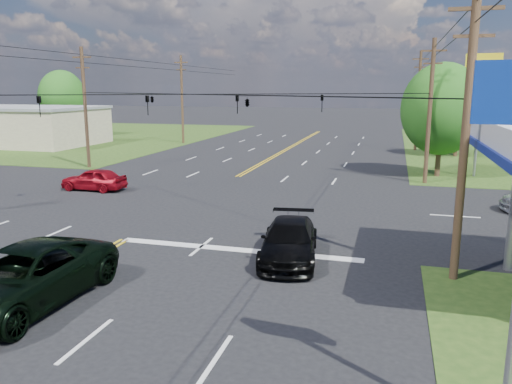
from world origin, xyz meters
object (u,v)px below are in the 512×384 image
(tree_far_l, at_px, (62,97))
(pole_nw, at_px, (85,106))
(suv_black, at_px, (289,241))
(pickup_dkgreen, at_px, (22,278))
(tree_right_a, at_px, (442,109))
(retail_nw, at_px, (24,127))
(pole_ne, at_px, (430,110))
(pole_left_far, at_px, (182,98))
(tree_right_b, at_px, (459,111))
(pole_se, at_px, (465,134))
(pole_right_far, at_px, (418,100))

(tree_far_l, bearing_deg, pole_nw, -50.44)
(suv_black, bearing_deg, pole_nw, 131.67)
(tree_far_l, xyz_separation_m, pickup_dkgreen, (32.50, -46.62, -4.32))
(tree_right_a, xyz_separation_m, tree_far_l, (-46.00, 20.00, 0.33))
(retail_nw, xyz_separation_m, pole_ne, (43.00, -13.00, 2.92))
(pole_nw, relative_size, pole_left_far, 0.95)
(pole_ne, bearing_deg, tree_right_b, 76.87)
(retail_nw, bearing_deg, pole_left_far, 19.44)
(tree_far_l, bearing_deg, pole_se, -42.34)
(pole_se, distance_m, pole_ne, 18.00)
(retail_nw, distance_m, tree_far_l, 10.69)
(retail_nw, relative_size, pickup_dkgreen, 2.54)
(pole_nw, height_order, tree_right_a, pole_nw)
(pole_right_far, relative_size, suv_black, 2.00)
(tree_right_a, height_order, tree_far_l, tree_far_l)
(pole_ne, height_order, tree_right_b, pole_ne)
(pole_left_far, distance_m, suv_black, 41.97)
(tree_right_b, xyz_separation_m, tree_far_l, (-48.50, 8.00, 0.98))
(pole_ne, height_order, tree_right_a, pole_ne)
(pole_se, height_order, tree_right_a, pole_se)
(retail_nw, xyz_separation_m, pole_nw, (17.00, -13.00, 2.92))
(tree_right_a, bearing_deg, pole_right_far, 93.58)
(pole_right_far, bearing_deg, retail_nw, -172.06)
(pole_right_far, bearing_deg, pole_ne, -90.00)
(pole_se, bearing_deg, tree_right_a, 87.27)
(tree_far_l, bearing_deg, retail_nw, -78.69)
(pole_left_far, height_order, tree_far_l, pole_left_far)
(retail_nw, xyz_separation_m, suv_black, (37.23, -30.50, -1.28))
(pole_se, bearing_deg, pole_ne, 90.00)
(retail_nw, xyz_separation_m, pole_right_far, (43.00, 6.00, 3.17))
(tree_right_a, relative_size, tree_far_l, 0.94)
(pickup_dkgreen, bearing_deg, tree_right_a, 65.34)
(pole_left_far, bearing_deg, pickup_dkgreen, -72.42)
(pole_left_far, relative_size, pickup_dkgreen, 1.59)
(pole_left_far, height_order, tree_right_b, pole_left_far)
(retail_nw, height_order, pole_ne, pole_ne)
(pole_ne, distance_m, tree_right_a, 3.16)
(pole_se, height_order, pole_right_far, pole_right_far)
(pole_left_far, relative_size, suv_black, 2.00)
(pole_ne, xyz_separation_m, tree_right_b, (3.50, 15.00, -0.70))
(pole_right_far, bearing_deg, tree_right_a, -86.42)
(pole_left_far, relative_size, tree_right_a, 1.22)
(tree_right_b, relative_size, tree_far_l, 0.81)
(tree_right_a, height_order, pickup_dkgreen, tree_right_a)
(pole_left_far, height_order, suv_black, pole_left_far)
(pole_nw, height_order, pole_ne, same)
(pole_nw, relative_size, tree_far_l, 1.09)
(tree_far_l, bearing_deg, pole_right_far, -5.08)
(tree_right_b, bearing_deg, tree_right_a, -101.77)
(pole_left_far, xyz_separation_m, tree_right_b, (29.50, -4.00, -0.95))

